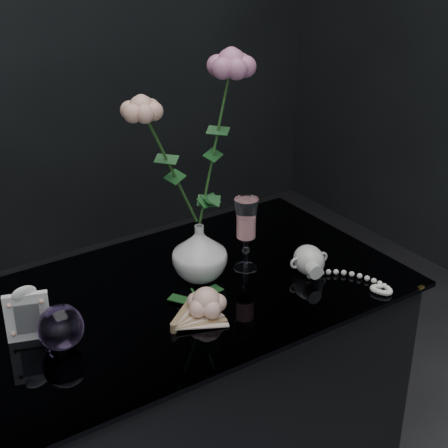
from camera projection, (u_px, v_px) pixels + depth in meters
table at (179, 426)px, 1.69m from camera, size 1.05×0.58×0.76m
vase at (200, 252)px, 1.56m from camera, size 0.14×0.14×0.13m
wine_glass at (246, 235)px, 1.58m from camera, size 0.06×0.06×0.18m
picture_frame at (27, 313)px, 1.34m from camera, size 0.11×0.09×0.12m
paperweight at (61, 327)px, 1.33m from camera, size 0.10×0.10×0.09m
paper_fan at (174, 327)px, 1.39m from camera, size 0.23×0.19×0.02m
loose_rose at (206, 302)px, 1.43m from camera, size 0.20×0.23×0.06m
pearl_jar at (309, 259)px, 1.59m from camera, size 0.28×0.29×0.07m
roses at (196, 140)px, 1.44m from camera, size 0.30×0.11×0.43m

